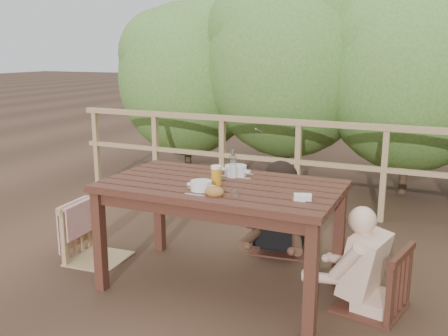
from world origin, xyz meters
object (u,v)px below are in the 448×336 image
at_px(table, 221,236).
at_px(bread_roll, 215,192).
at_px(soup_far, 236,171).
at_px(chair_far, 283,195).
at_px(soup_near, 201,187).
at_px(bottle, 233,166).
at_px(chair_left, 96,208).
at_px(beer_glass, 216,176).
at_px(chair_right, 374,248).
at_px(butter_tub, 303,198).
at_px(woman, 284,180).
at_px(tumbler, 235,195).
at_px(diner_right, 381,229).

relative_size(table, bread_roll, 12.77).
bearing_deg(soup_far, chair_far, 73.52).
height_order(soup_near, soup_far, soup_far).
bearing_deg(soup_near, bottle, 77.25).
bearing_deg(chair_left, beer_glass, -96.77).
relative_size(chair_right, butter_tub, 7.75).
bearing_deg(chair_far, chair_left, -153.88).
distance_m(table, soup_near, 0.49).
height_order(chair_far, soup_near, chair_far).
height_order(chair_left, soup_near, chair_left).
bearing_deg(soup_far, chair_right, -7.30).
distance_m(chair_right, woman, 1.20).
height_order(tumbler, butter_tub, tumbler).
relative_size(table, bottle, 7.09).
bearing_deg(woman, chair_right, 131.59).
bearing_deg(bottle, chair_right, -0.92).
xyz_separation_m(chair_right, beer_glass, (-1.09, -0.16, 0.42)).
bearing_deg(chair_right, soup_near, -60.99).
distance_m(diner_right, soup_far, 1.14).
distance_m(chair_left, soup_near, 1.18).
xyz_separation_m(chair_far, woman, (0.00, 0.02, 0.14)).
height_order(beer_glass, tumbler, beer_glass).
height_order(chair_right, butter_tub, chair_right).
bearing_deg(chair_left, butter_tub, -99.33).
height_order(chair_far, tumbler, chair_far).
relative_size(bread_roll, bottle, 0.56).
xyz_separation_m(beer_glass, butter_tub, (0.66, -0.11, -0.05)).
height_order(diner_right, soup_near, diner_right).
bearing_deg(chair_far, woman, 83.12).
bearing_deg(chair_right, beer_glass, -69.67).
bearing_deg(bread_roll, chair_far, 85.06).
height_order(table, butter_tub, butter_tub).
relative_size(bread_roll, beer_glass, 0.87).
bearing_deg(butter_tub, table, 148.51).
distance_m(tumbler, butter_tub, 0.44).
bearing_deg(soup_near, chair_right, 16.87).
bearing_deg(bottle, woman, 78.47).
bearing_deg(tumbler, bottle, 114.89).
xyz_separation_m(table, butter_tub, (0.65, -0.16, 0.42)).
bearing_deg(table, chair_right, 5.83).
height_order(bottle, tumbler, bottle).
bearing_deg(soup_far, tumbler, -67.51).
distance_m(woman, beer_glass, 0.99).
height_order(chair_left, chair_right, chair_left).
height_order(chair_right, beer_glass, beer_glass).
relative_size(table, chair_right, 1.92).
height_order(chair_right, bread_roll, chair_right).
bearing_deg(beer_glass, chair_left, 177.20).
bearing_deg(tumbler, chair_right, 25.53).
xyz_separation_m(soup_near, bread_roll, (0.14, -0.07, -0.00)).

